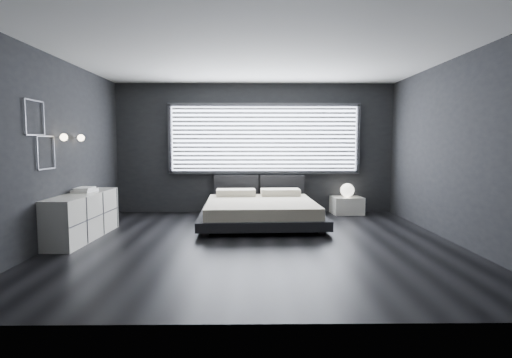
{
  "coord_description": "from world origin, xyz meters",
  "views": [
    {
      "loc": [
        -0.08,
        -5.96,
        1.51
      ],
      "look_at": [
        0.0,
        0.85,
        0.9
      ],
      "focal_mm": 28.0,
      "sensor_mm": 36.0,
      "label": 1
    }
  ],
  "objects": [
    {
      "name": "room",
      "position": [
        0.0,
        0.0,
        1.4
      ],
      "size": [
        6.04,
        6.0,
        2.8
      ],
      "color": "black",
      "rests_on": "ground"
    },
    {
      "name": "window",
      "position": [
        0.2,
        2.7,
        1.61
      ],
      "size": [
        4.14,
        0.09,
        1.52
      ],
      "color": "white",
      "rests_on": "ground"
    },
    {
      "name": "headboard",
      "position": [
        0.09,
        2.64,
        0.57
      ],
      "size": [
        1.96,
        0.16,
        0.52
      ],
      "color": "black",
      "rests_on": "ground"
    },
    {
      "name": "sconce_near",
      "position": [
        -2.88,
        0.05,
        1.6
      ],
      "size": [
        0.18,
        0.11,
        0.11
      ],
      "color": "silver",
      "rests_on": "ground"
    },
    {
      "name": "sconce_far",
      "position": [
        -2.88,
        0.65,
        1.6
      ],
      "size": [
        0.18,
        0.11,
        0.11
      ],
      "color": "silver",
      "rests_on": "ground"
    },
    {
      "name": "wall_art_upper",
      "position": [
        -2.98,
        -0.55,
        1.85
      ],
      "size": [
        0.01,
        0.48,
        0.48
      ],
      "color": "#47474C",
      "rests_on": "ground"
    },
    {
      "name": "wall_art_lower",
      "position": [
        -2.98,
        -0.3,
        1.38
      ],
      "size": [
        0.01,
        0.48,
        0.48
      ],
      "color": "#47474C",
      "rests_on": "ground"
    },
    {
      "name": "bed",
      "position": [
        0.09,
        1.41,
        0.27
      ],
      "size": [
        2.31,
        2.21,
        0.58
      ],
      "color": "black",
      "rests_on": "ground"
    },
    {
      "name": "nightstand",
      "position": [
        1.97,
        2.5,
        0.18
      ],
      "size": [
        0.67,
        0.57,
        0.37
      ],
      "primitive_type": "cube",
      "rotation": [
        0.0,
        0.0,
        0.08
      ],
      "color": "white",
      "rests_on": "ground"
    },
    {
      "name": "orb_lamp",
      "position": [
        1.97,
        2.48,
        0.51
      ],
      "size": [
        0.29,
        0.29,
        0.29
      ],
      "primitive_type": "sphere",
      "color": "white",
      "rests_on": "nightstand"
    },
    {
      "name": "dresser",
      "position": [
        -2.78,
        0.31,
        0.36
      ],
      "size": [
        0.58,
        1.82,
        0.72
      ],
      "color": "white",
      "rests_on": "ground"
    },
    {
      "name": "book_stack",
      "position": [
        -2.8,
        0.52,
        0.76
      ],
      "size": [
        0.32,
        0.4,
        0.08
      ],
      "color": "white",
      "rests_on": "dresser"
    }
  ]
}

